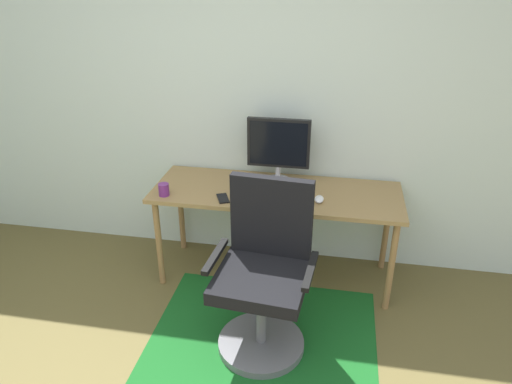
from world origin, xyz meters
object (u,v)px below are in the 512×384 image
keyboard (275,200)px  computer_mouse (319,199)px  coffee_cup (164,190)px  monitor (278,146)px  cell_phone (223,198)px  office_chair (264,280)px  desk (276,199)px

keyboard → computer_mouse: bearing=9.6°
computer_mouse → coffee_cup: size_ratio=1.22×
monitor → cell_phone: monitor is taller
computer_mouse → cell_phone: size_ratio=0.74×
monitor → computer_mouse: (0.32, -0.28, -0.25)m
keyboard → coffee_cup: 0.76m
computer_mouse → coffee_cup: (-1.05, -0.10, 0.03)m
coffee_cup → office_chair: bearing=-32.1°
office_chair → keyboard: bearing=96.3°
computer_mouse → cell_phone: computer_mouse is taller
desk → coffee_cup: coffee_cup is taller
keyboard → coffee_cup: bearing=-176.4°
cell_phone → office_chair: office_chair is taller
keyboard → computer_mouse: size_ratio=4.13×
desk → coffee_cup: bearing=-164.2°
keyboard → cell_phone: size_ratio=3.07×
desk → keyboard: size_ratio=4.03×
monitor → keyboard: monitor is taller
coffee_cup → monitor: bearing=27.1°
computer_mouse → office_chair: office_chair is taller
monitor → cell_phone: 0.55m
coffee_cup → cell_phone: size_ratio=0.61×
coffee_cup → office_chair: 0.96m
monitor → cell_phone: (-0.32, -0.36, -0.27)m
coffee_cup → computer_mouse: bearing=5.3°
desk → computer_mouse: bearing=-20.6°
computer_mouse → keyboard: bearing=-170.4°
desk → cell_phone: 0.39m
coffee_cup → cell_phone: coffee_cup is taller
computer_mouse → office_chair: bearing=-115.0°
monitor → coffee_cup: monitor is taller
monitor → cell_phone: size_ratio=3.35×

